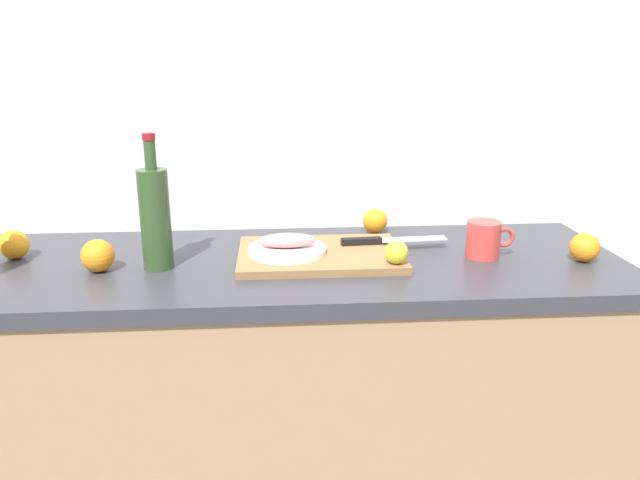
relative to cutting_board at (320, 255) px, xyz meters
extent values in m
cube|color=white|center=(-0.21, 0.32, 0.34)|extent=(3.20, 0.05, 2.50)
cube|color=#9E7A56|center=(-0.21, -0.01, -0.48)|extent=(2.00, 0.58, 0.86)
cube|color=#333338|center=(-0.21, -0.01, -0.03)|extent=(2.00, 0.60, 0.04)
cube|color=olive|center=(0.00, 0.00, 0.00)|extent=(0.42, 0.30, 0.02)
cylinder|color=white|center=(-0.09, -0.01, 0.02)|extent=(0.20, 0.20, 0.01)
ellipsoid|color=tan|center=(-0.09, -0.01, 0.04)|extent=(0.15, 0.06, 0.04)
cube|color=silver|center=(0.26, 0.06, 0.02)|extent=(0.18, 0.05, 0.00)
cube|color=black|center=(0.12, 0.05, 0.02)|extent=(0.11, 0.03, 0.02)
sphere|color=yellow|center=(0.18, -0.11, 0.04)|extent=(0.06, 0.06, 0.06)
cylinder|color=#2D4723|center=(-0.41, -0.04, 0.11)|extent=(0.07, 0.07, 0.25)
cylinder|color=#2D4723|center=(-0.41, -0.04, 0.27)|extent=(0.03, 0.03, 0.07)
cylinder|color=maroon|center=(-0.41, -0.04, 0.32)|extent=(0.03, 0.03, 0.02)
cylinder|color=#CC3F38|center=(0.43, -0.02, 0.04)|extent=(0.09, 0.09, 0.10)
torus|color=#CC3F38|center=(0.48, -0.02, 0.04)|extent=(0.06, 0.01, 0.06)
sphere|color=orange|center=(-0.55, -0.06, 0.03)|extent=(0.08, 0.08, 0.08)
sphere|color=orange|center=(0.18, 0.23, 0.03)|extent=(0.07, 0.07, 0.07)
sphere|color=orange|center=(0.68, -0.07, 0.03)|extent=(0.07, 0.07, 0.07)
sphere|color=orange|center=(-0.79, 0.06, 0.03)|extent=(0.08, 0.08, 0.08)
camera|label=1|loc=(-0.11, -1.49, 0.49)|focal=33.77mm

